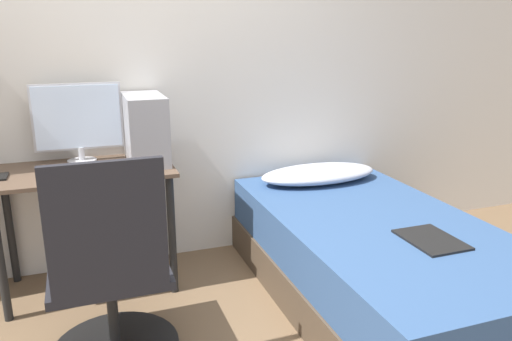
% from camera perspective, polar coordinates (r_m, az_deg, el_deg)
% --- Properties ---
extents(wall_back, '(8.00, 0.05, 2.50)m').
position_cam_1_polar(wall_back, '(3.18, -15.14, 11.12)').
color(wall_back, silver).
rests_on(wall_back, ground_plane).
extents(desk, '(0.98, 0.55, 0.73)m').
position_cam_1_polar(desk, '(2.99, -18.95, -2.15)').
color(desk, brown).
rests_on(desk, ground_plane).
extents(office_chair, '(0.60, 0.60, 1.00)m').
position_cam_1_polar(office_chair, '(2.38, -16.21, -12.86)').
color(office_chair, black).
rests_on(office_chair, ground_plane).
extents(bed, '(1.07, 1.98, 0.49)m').
position_cam_1_polar(bed, '(2.89, 13.54, -10.07)').
color(bed, '#4C3D2D').
rests_on(bed, ground_plane).
extents(pillow, '(0.81, 0.36, 0.11)m').
position_cam_1_polar(pillow, '(3.36, 7.18, -0.37)').
color(pillow, '#B2B7C6').
rests_on(pillow, bed).
extents(magazine, '(0.24, 0.32, 0.01)m').
position_cam_1_polar(magazine, '(2.59, 19.37, -7.45)').
color(magazine, black).
rests_on(magazine, bed).
extents(monitor, '(0.50, 0.17, 0.46)m').
position_cam_1_polar(monitor, '(3.08, -19.68, 5.47)').
color(monitor, '#B7B7BC').
rests_on(monitor, desk).
extents(keyboard, '(0.44, 0.11, 0.02)m').
position_cam_1_polar(keyboard, '(2.85, -18.54, -0.16)').
color(keyboard, silver).
rests_on(keyboard, desk).
extents(pc_tower, '(0.22, 0.43, 0.39)m').
position_cam_1_polar(pc_tower, '(2.98, -12.53, 4.67)').
color(pc_tower, '#99999E').
rests_on(pc_tower, desk).
extents(mouse, '(0.06, 0.09, 0.02)m').
position_cam_1_polar(mouse, '(2.86, -13.16, 0.35)').
color(mouse, black).
rests_on(mouse, desk).
extents(phone, '(0.07, 0.14, 0.01)m').
position_cam_1_polar(phone, '(2.96, -27.15, -0.64)').
color(phone, black).
rests_on(phone, desk).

